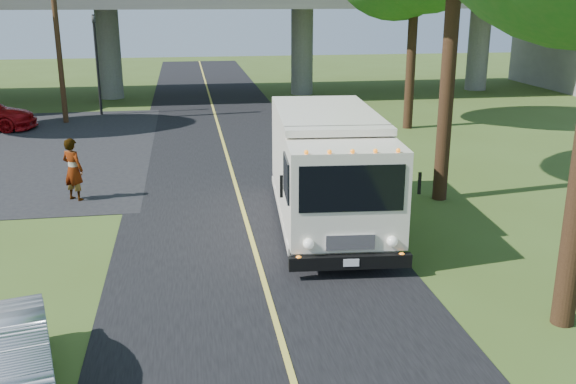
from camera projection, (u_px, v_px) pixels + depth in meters
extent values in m
plane|color=#3C501C|center=(292.00, 377.00, 10.70)|extent=(120.00, 120.00, 0.00)
cube|color=black|center=(239.00, 198.00, 20.14)|extent=(7.00, 90.00, 0.02)
cube|color=gold|center=(239.00, 198.00, 20.13)|extent=(0.12, 90.00, 0.01)
cube|color=slate|center=(575.00, 43.00, 43.83)|extent=(4.00, 10.00, 6.00)
cylinder|color=slate|center=(109.00, 54.00, 39.21)|extent=(1.40, 1.40, 5.40)
cylinder|color=slate|center=(302.00, 52.00, 41.03)|extent=(1.40, 1.40, 5.40)
cylinder|color=slate|center=(478.00, 49.00, 42.86)|extent=(1.40, 1.40, 5.40)
cylinder|color=black|center=(97.00, 66.00, 33.57)|extent=(0.14, 0.14, 5.20)
imported|color=black|center=(94.00, 26.00, 32.99)|extent=(0.18, 0.22, 1.10)
cylinder|color=#472D19|center=(57.00, 31.00, 30.90)|extent=(0.26, 0.26, 9.00)
cylinder|color=#382314|center=(448.00, 75.00, 19.01)|extent=(0.44, 0.44, 7.70)
cylinder|color=#382314|center=(411.00, 58.00, 29.98)|extent=(0.44, 0.44, 6.65)
cube|color=silver|center=(324.00, 152.00, 18.16)|extent=(3.02, 5.05, 2.49)
cube|color=silver|center=(344.00, 191.00, 14.93)|extent=(2.80, 2.19, 2.26)
cube|color=black|center=(352.00, 188.00, 13.90)|extent=(2.32, 0.27, 1.05)
cube|color=black|center=(350.00, 262.00, 14.29)|extent=(2.77, 0.41, 0.31)
cube|color=silver|center=(325.00, 208.00, 18.18)|extent=(3.14, 6.59, 0.20)
cylinder|color=black|center=(295.00, 239.00, 15.42)|extent=(0.38, 1.01, 0.99)
cylinder|color=black|center=(387.00, 236.00, 15.59)|extent=(0.38, 1.01, 0.99)
cylinder|color=black|center=(281.00, 185.00, 19.84)|extent=(0.38, 1.01, 0.99)
cylinder|color=black|center=(353.00, 183.00, 20.01)|extent=(0.38, 1.01, 0.99)
imported|color=#999BA1|center=(5.00, 367.00, 9.83)|extent=(2.29, 4.09, 1.28)
imported|color=gray|center=(73.00, 170.00, 19.70)|extent=(0.86, 0.80, 1.97)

